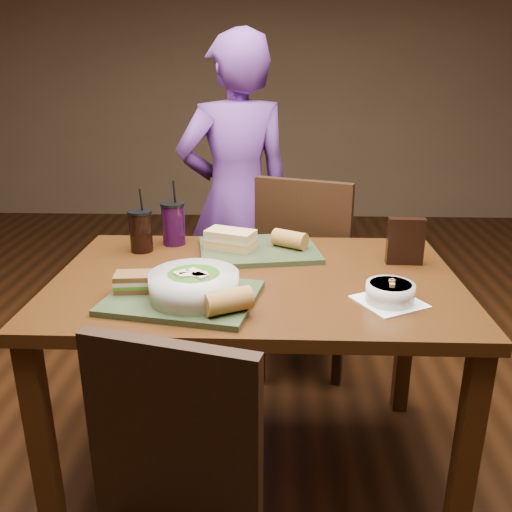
# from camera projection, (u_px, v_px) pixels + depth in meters

# --- Properties ---
(ground) EXTENTS (6.00, 6.00, 0.00)m
(ground) POSITION_uv_depth(u_px,v_px,m) (256.00, 464.00, 2.01)
(ground) COLOR #381C0B
(ground) RESTS_ON ground
(dining_table) EXTENTS (1.30, 0.85, 0.75)m
(dining_table) POSITION_uv_depth(u_px,v_px,m) (256.00, 302.00, 1.78)
(dining_table) COLOR #40230C
(dining_table) RESTS_ON ground
(chair_far) EXTENTS (0.53, 0.54, 0.96)m
(chair_far) POSITION_uv_depth(u_px,v_px,m) (300.00, 269.00, 2.43)
(chair_far) COLOR black
(chair_far) RESTS_ON ground
(diner) EXTENTS (0.66, 0.54, 1.55)m
(diner) POSITION_uv_depth(u_px,v_px,m) (236.00, 200.00, 2.63)
(diner) COLOR #542972
(diner) RESTS_ON ground
(tray_near) EXTENTS (0.47, 0.39, 0.02)m
(tray_near) POSITION_uv_depth(u_px,v_px,m) (183.00, 298.00, 1.57)
(tray_near) COLOR #2E3B20
(tray_near) RESTS_ON dining_table
(tray_far) EXTENTS (0.47, 0.39, 0.02)m
(tray_far) POSITION_uv_depth(u_px,v_px,m) (259.00, 250.00, 1.98)
(tray_far) COLOR #2E3B20
(tray_far) RESTS_ON dining_table
(salad_bowl) EXTENTS (0.26, 0.26, 0.08)m
(salad_bowl) POSITION_uv_depth(u_px,v_px,m) (194.00, 284.00, 1.54)
(salad_bowl) COLOR silver
(salad_bowl) RESTS_ON tray_near
(soup_bowl) EXTENTS (0.23, 0.23, 0.07)m
(soup_bowl) POSITION_uv_depth(u_px,v_px,m) (390.00, 292.00, 1.55)
(soup_bowl) COLOR white
(soup_bowl) RESTS_ON dining_table
(sandwich_near) EXTENTS (0.12, 0.09, 0.05)m
(sandwich_near) POSITION_uv_depth(u_px,v_px,m) (134.00, 282.00, 1.59)
(sandwich_near) COLOR #593819
(sandwich_near) RESTS_ON tray_near
(sandwich_far) EXTENTS (0.19, 0.15, 0.07)m
(sandwich_far) POSITION_uv_depth(u_px,v_px,m) (231.00, 239.00, 1.95)
(sandwich_far) COLOR tan
(sandwich_far) RESTS_ON tray_far
(baguette_near) EXTENTS (0.14, 0.12, 0.06)m
(baguette_near) POSITION_uv_depth(u_px,v_px,m) (228.00, 301.00, 1.45)
(baguette_near) COLOR #AD7533
(baguette_near) RESTS_ON tray_near
(baguette_far) EXTENTS (0.14, 0.12, 0.06)m
(baguette_far) POSITION_uv_depth(u_px,v_px,m) (290.00, 239.00, 1.96)
(baguette_far) COLOR #AD7533
(baguette_far) RESTS_ON tray_far
(cup_cola) EXTENTS (0.09, 0.09, 0.24)m
(cup_cola) POSITION_uv_depth(u_px,v_px,m) (141.00, 231.00, 1.97)
(cup_cola) COLOR black
(cup_cola) RESTS_ON dining_table
(cup_berry) EXTENTS (0.09, 0.09, 0.25)m
(cup_berry) POSITION_uv_depth(u_px,v_px,m) (173.00, 223.00, 2.04)
(cup_berry) COLOR black
(cup_berry) RESTS_ON dining_table
(chip_bag) EXTENTS (0.12, 0.04, 0.16)m
(chip_bag) POSITION_uv_depth(u_px,v_px,m) (405.00, 241.00, 1.84)
(chip_bag) COLOR black
(chip_bag) RESTS_ON dining_table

